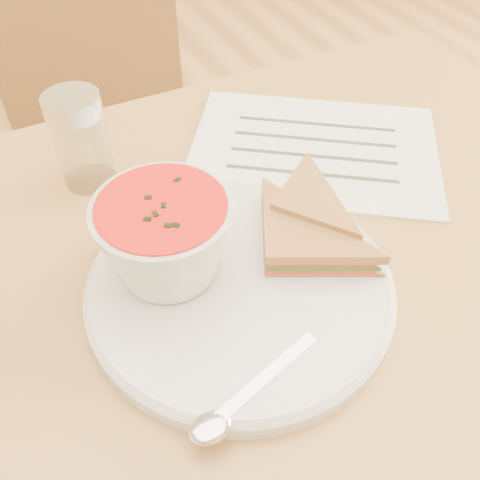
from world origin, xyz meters
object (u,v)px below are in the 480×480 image
dining_table (244,430)px  condiment_shaker (81,141)px  chair_far (113,156)px  plate (240,287)px  soup_bowl (166,242)px

dining_table → condiment_shaker: 0.49m
dining_table → chair_far: 0.65m
dining_table → plate: plate is taller
plate → condiment_shaker: condiment_shaker is taller
dining_table → plate: (-0.02, -0.02, 0.38)m
soup_bowl → plate: bearing=-36.2°
soup_bowl → chair_far: bearing=82.8°
soup_bowl → dining_table: bearing=-11.7°
chair_far → condiment_shaker: bearing=84.1°
chair_far → plate: size_ratio=3.10×
dining_table → soup_bowl: (-0.07, 0.02, 0.43)m
soup_bowl → condiment_shaker: condiment_shaker is taller
chair_far → condiment_shaker: chair_far is taller
plate → soup_bowl: size_ratio=2.34×
dining_table → condiment_shaker: (-0.10, 0.21, 0.43)m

